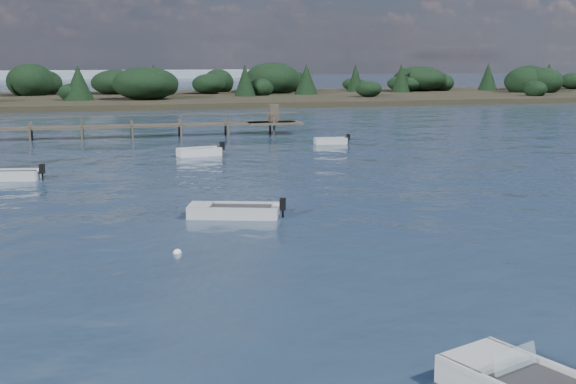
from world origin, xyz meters
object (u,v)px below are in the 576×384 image
object	(u,v)px
dinghy_mid_grey	(233,213)
tender_far_grey_b	(331,142)
tender_far_grey	(10,177)
tender_far_white	(199,154)

from	to	relation	value
dinghy_mid_grey	tender_far_grey_b	world-z (taller)	dinghy_mid_grey
tender_far_grey	tender_far_white	xyz separation A→B (m)	(12.02, 7.56, 0.01)
dinghy_mid_grey	tender_far_grey	size ratio (longest dim) A/B	1.21
tender_far_grey	tender_far_white	bearing A→B (deg)	32.16
dinghy_mid_grey	tender_far_grey_b	distance (m)	28.02
dinghy_mid_grey	tender_far_grey	xyz separation A→B (m)	(-10.90, 12.91, 0.01)
dinghy_mid_grey	tender_far_grey	bearing A→B (deg)	130.18
tender_far_grey	tender_far_white	distance (m)	14.20
tender_far_grey_b	tender_far_white	size ratio (longest dim) A/B	0.84
tender_far_grey	tender_far_white	world-z (taller)	tender_far_white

